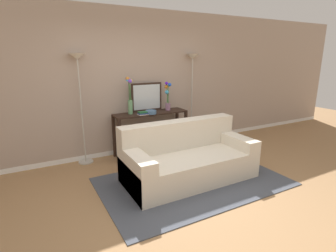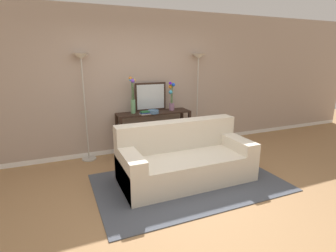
{
  "view_description": "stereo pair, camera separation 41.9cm",
  "coord_description": "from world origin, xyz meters",
  "px_view_note": "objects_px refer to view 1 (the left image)",
  "views": [
    {
      "loc": [
        -1.75,
        -2.63,
        1.88
      ],
      "look_at": [
        0.35,
        1.21,
        0.71
      ],
      "focal_mm": 28.17,
      "sensor_mm": 36.0,
      "label": 1
    },
    {
      "loc": [
        -1.37,
        -2.82,
        1.88
      ],
      "look_at": [
        0.35,
        1.21,
        0.71
      ],
      "focal_mm": 28.17,
      "sensor_mm": 36.0,
      "label": 2
    }
  ],
  "objects_px": {
    "couch": "(188,160)",
    "book_row_under_console": "(130,154)",
    "vase_tall_flowers": "(130,96)",
    "vase_short_flowers": "(168,97)",
    "console_table": "(151,125)",
    "floor_lamp_left": "(79,79)",
    "wall_mirror": "(147,97)",
    "floor_lamp_right": "(192,74)",
    "fruit_bowl": "(151,112)",
    "book_stack": "(143,113)"
  },
  "relations": [
    {
      "from": "book_stack",
      "to": "couch",
      "type": "bearing_deg",
      "value": -77.76
    },
    {
      "from": "couch",
      "to": "vase_tall_flowers",
      "type": "bearing_deg",
      "value": 107.83
    },
    {
      "from": "fruit_bowl",
      "to": "book_row_under_console",
      "type": "height_order",
      "value": "fruit_bowl"
    },
    {
      "from": "floor_lamp_right",
      "to": "vase_tall_flowers",
      "type": "relative_size",
      "value": 2.8
    },
    {
      "from": "fruit_bowl",
      "to": "vase_tall_flowers",
      "type": "bearing_deg",
      "value": 153.84
    },
    {
      "from": "vase_short_flowers",
      "to": "book_row_under_console",
      "type": "height_order",
      "value": "vase_short_flowers"
    },
    {
      "from": "fruit_bowl",
      "to": "couch",
      "type": "bearing_deg",
      "value": -85.8
    },
    {
      "from": "vase_tall_flowers",
      "to": "book_row_under_console",
      "type": "distance_m",
      "value": 1.12
    },
    {
      "from": "book_stack",
      "to": "book_row_under_console",
      "type": "height_order",
      "value": "book_stack"
    },
    {
      "from": "wall_mirror",
      "to": "book_row_under_console",
      "type": "distance_m",
      "value": 1.16
    },
    {
      "from": "vase_short_flowers",
      "to": "floor_lamp_right",
      "type": "bearing_deg",
      "value": 9.9
    },
    {
      "from": "couch",
      "to": "wall_mirror",
      "type": "distance_m",
      "value": 1.66
    },
    {
      "from": "floor_lamp_right",
      "to": "book_row_under_console",
      "type": "bearing_deg",
      "value": -174.57
    },
    {
      "from": "floor_lamp_left",
      "to": "book_row_under_console",
      "type": "relative_size",
      "value": 7.03
    },
    {
      "from": "floor_lamp_right",
      "to": "wall_mirror",
      "type": "relative_size",
      "value": 3.05
    },
    {
      "from": "console_table",
      "to": "book_stack",
      "type": "height_order",
      "value": "book_stack"
    },
    {
      "from": "console_table",
      "to": "book_stack",
      "type": "distance_m",
      "value": 0.38
    },
    {
      "from": "floor_lamp_left",
      "to": "wall_mirror",
      "type": "distance_m",
      "value": 1.32
    },
    {
      "from": "floor_lamp_left",
      "to": "floor_lamp_right",
      "type": "xyz_separation_m",
      "value": [
        2.29,
        0.0,
        -0.0
      ]
    },
    {
      "from": "couch",
      "to": "floor_lamp_left",
      "type": "height_order",
      "value": "floor_lamp_left"
    },
    {
      "from": "console_table",
      "to": "wall_mirror",
      "type": "height_order",
      "value": "wall_mirror"
    },
    {
      "from": "couch",
      "to": "vase_short_flowers",
      "type": "bearing_deg",
      "value": 74.72
    },
    {
      "from": "console_table",
      "to": "floor_lamp_right",
      "type": "bearing_deg",
      "value": 7.79
    },
    {
      "from": "fruit_bowl",
      "to": "book_row_under_console",
      "type": "relative_size",
      "value": 0.75
    },
    {
      "from": "vase_short_flowers",
      "to": "book_stack",
      "type": "bearing_deg",
      "value": -164.66
    },
    {
      "from": "vase_tall_flowers",
      "to": "book_row_under_console",
      "type": "xyz_separation_m",
      "value": [
        -0.06,
        -0.04,
        -1.12
      ]
    },
    {
      "from": "floor_lamp_right",
      "to": "book_row_under_console",
      "type": "relative_size",
      "value": 7.02
    },
    {
      "from": "couch",
      "to": "book_row_under_console",
      "type": "relative_size",
      "value": 7.37
    },
    {
      "from": "couch",
      "to": "book_stack",
      "type": "relative_size",
      "value": 9.83
    },
    {
      "from": "floor_lamp_left",
      "to": "couch",
      "type": "bearing_deg",
      "value": -48.03
    },
    {
      "from": "couch",
      "to": "wall_mirror",
      "type": "xyz_separation_m",
      "value": [
        -0.03,
        1.45,
        0.8
      ]
    },
    {
      "from": "floor_lamp_right",
      "to": "vase_short_flowers",
      "type": "bearing_deg",
      "value": -170.1
    },
    {
      "from": "book_stack",
      "to": "book_row_under_console",
      "type": "xyz_separation_m",
      "value": [
        -0.24,
        0.14,
        -0.81
      ]
    },
    {
      "from": "couch",
      "to": "book_stack",
      "type": "distance_m",
      "value": 1.3
    },
    {
      "from": "console_table",
      "to": "book_row_under_console",
      "type": "xyz_separation_m",
      "value": [
        -0.46,
        0.0,
        -0.53
      ]
    },
    {
      "from": "vase_tall_flowers",
      "to": "book_row_under_console",
      "type": "bearing_deg",
      "value": -148.31
    },
    {
      "from": "vase_tall_flowers",
      "to": "vase_short_flowers",
      "type": "bearing_deg",
      "value": -0.69
    },
    {
      "from": "console_table",
      "to": "vase_short_flowers",
      "type": "bearing_deg",
      "value": 4.25
    },
    {
      "from": "console_table",
      "to": "floor_lamp_right",
      "type": "relative_size",
      "value": 0.75
    },
    {
      "from": "couch",
      "to": "vase_tall_flowers",
      "type": "relative_size",
      "value": 2.94
    },
    {
      "from": "wall_mirror",
      "to": "vase_tall_flowers",
      "type": "height_order",
      "value": "vase_tall_flowers"
    },
    {
      "from": "console_table",
      "to": "vase_tall_flowers",
      "type": "height_order",
      "value": "vase_tall_flowers"
    },
    {
      "from": "floor_lamp_right",
      "to": "vase_short_flowers",
      "type": "distance_m",
      "value": 0.78
    },
    {
      "from": "book_stack",
      "to": "floor_lamp_left",
      "type": "bearing_deg",
      "value": 164.87
    },
    {
      "from": "console_table",
      "to": "floor_lamp_left",
      "type": "xyz_separation_m",
      "value": [
        -1.25,
        0.14,
        0.93
      ]
    },
    {
      "from": "wall_mirror",
      "to": "fruit_bowl",
      "type": "relative_size",
      "value": 3.05
    },
    {
      "from": "floor_lamp_right",
      "to": "book_stack",
      "type": "bearing_deg",
      "value": -167.44
    },
    {
      "from": "floor_lamp_right",
      "to": "book_stack",
      "type": "distance_m",
      "value": 1.44
    },
    {
      "from": "floor_lamp_left",
      "to": "wall_mirror",
      "type": "bearing_deg",
      "value": 1.14
    },
    {
      "from": "console_table",
      "to": "wall_mirror",
      "type": "bearing_deg",
      "value": 89.71
    }
  ]
}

